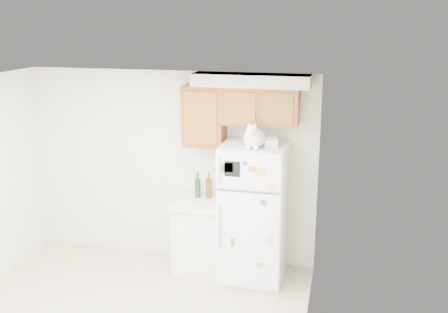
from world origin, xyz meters
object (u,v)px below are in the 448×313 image
(refrigerator, at_px, (253,213))
(bottle_green, at_px, (198,185))
(bottle_amber, at_px, (209,185))
(base_counter, at_px, (200,235))
(storage_box_back, at_px, (270,141))
(cat, at_px, (254,137))
(storage_box_front, at_px, (271,143))

(refrigerator, xyz_separation_m, bottle_green, (-0.75, 0.20, 0.23))
(bottle_amber, bearing_deg, base_counter, -118.81)
(bottle_green, bearing_deg, storage_box_back, -9.90)
(refrigerator, relative_size, storage_box_back, 9.44)
(cat, height_order, storage_box_back, cat)
(base_counter, relative_size, cat, 2.02)
(storage_box_back, bearing_deg, base_counter, 169.38)
(refrigerator, height_order, storage_box_back, storage_box_back)
(base_counter, bearing_deg, bottle_amber, 61.19)
(refrigerator, height_order, cat, cat)
(storage_box_back, height_order, storage_box_front, storage_box_back)
(storage_box_back, bearing_deg, bottle_amber, 159.07)
(cat, relative_size, storage_box_back, 2.53)
(refrigerator, xyz_separation_m, storage_box_front, (0.21, -0.05, 0.89))
(storage_box_front, height_order, bottle_green, storage_box_front)
(base_counter, xyz_separation_m, bottle_amber, (0.08, 0.14, 0.62))
(cat, xyz_separation_m, bottle_amber, (-0.63, 0.35, -0.73))
(cat, bearing_deg, bottle_green, 156.58)
(cat, distance_m, storage_box_front, 0.22)
(storage_box_back, height_order, bottle_amber, storage_box_back)
(refrigerator, bearing_deg, cat, -81.70)
(bottle_green, bearing_deg, refrigerator, -14.81)
(storage_box_back, bearing_deg, refrigerator, -176.22)
(refrigerator, bearing_deg, storage_box_front, -12.69)
(cat, xyz_separation_m, bottle_green, (-0.77, 0.34, -0.74))
(storage_box_back, height_order, bottle_green, storage_box_back)
(storage_box_front, distance_m, bottle_green, 1.19)
(cat, height_order, bottle_amber, cat)
(base_counter, height_order, storage_box_back, storage_box_back)
(base_counter, height_order, bottle_green, bottle_green)
(cat, bearing_deg, refrigerator, 98.30)
(refrigerator, relative_size, bottle_amber, 5.13)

